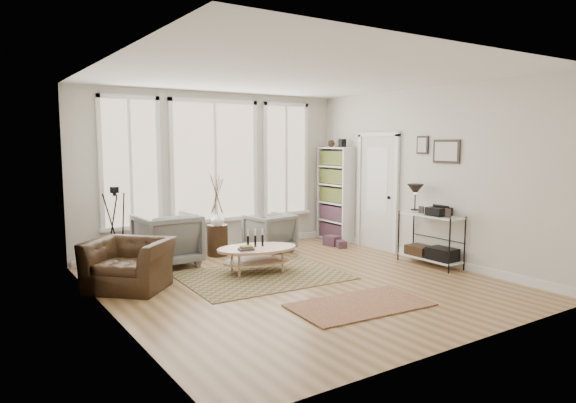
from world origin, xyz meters
TOP-DOWN VIEW (x-y plane):
  - room at (0.02, 0.03)m, footprint 5.50×5.54m
  - bay_window at (0.00, 2.71)m, footprint 4.14×0.12m
  - door at (2.57, 1.15)m, footprint 0.09×1.06m
  - bookcase at (2.44, 2.23)m, footprint 0.31×0.85m
  - low_shelf at (2.38, -0.30)m, footprint 0.38×1.08m
  - wall_art at (2.58, -0.27)m, footprint 0.04×0.88m
  - rug_main at (-0.25, 0.61)m, footprint 2.42×1.86m
  - rug_runner at (0.03, -1.25)m, footprint 1.76×1.07m
  - coffee_table at (-0.21, 0.85)m, footprint 1.37×1.01m
  - armchair_left at (-1.20, 2.04)m, footprint 0.94×0.96m
  - armchair_right at (0.77, 2.07)m, footprint 0.83×0.85m
  - side_table at (-0.19, 2.27)m, footprint 0.37×0.37m
  - vase at (-0.24, 2.15)m, footprint 0.27×0.27m
  - accent_chair at (-2.11, 1.05)m, footprint 1.38×1.38m
  - tripod_camera at (-2.00, 2.04)m, footprint 0.47×0.47m
  - book_stack_near at (2.05, 1.84)m, footprint 0.28×0.33m
  - book_stack_far at (2.05, 1.57)m, footprint 0.22×0.25m

SIDE VIEW (x-z plane):
  - rug_main at x=-0.25m, z-range 0.00..0.01m
  - rug_runner at x=0.03m, z-range 0.01..0.02m
  - book_stack_far at x=2.05m, z-range 0.00..0.14m
  - book_stack_near at x=2.05m, z-range 0.00..0.19m
  - coffee_table at x=-0.21m, z-range 0.02..0.59m
  - accent_chair at x=-2.11m, z-range 0.00..0.68m
  - armchair_right at x=0.77m, z-range 0.00..0.70m
  - armchair_left at x=-1.20m, z-range 0.00..0.86m
  - low_shelf at x=2.38m, z-range -0.14..1.16m
  - tripod_camera at x=-2.00m, z-range -0.05..1.27m
  - vase at x=-0.24m, z-range 0.55..0.79m
  - side_table at x=-0.19m, z-range -0.03..1.51m
  - bookcase at x=2.44m, z-range -0.07..1.99m
  - door at x=2.57m, z-range 0.01..2.23m
  - room at x=0.02m, z-range -0.02..2.88m
  - bay_window at x=0.00m, z-range 0.49..2.73m
  - wall_art at x=2.58m, z-range 1.66..2.10m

